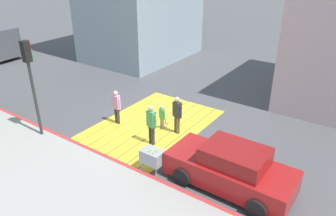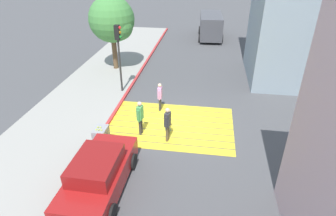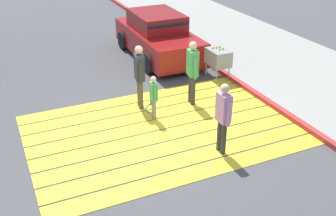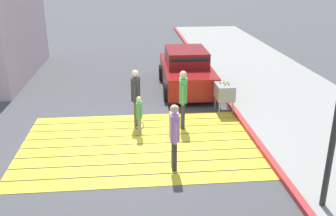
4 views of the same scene
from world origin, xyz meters
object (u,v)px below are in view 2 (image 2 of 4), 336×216
at_px(tennis_ball_cart, 101,133).
at_px(pedestrian_adult_trailing, 160,95).
at_px(pedestrian_adult_side, 168,122).
at_px(traffic_light_corner, 119,46).
at_px(van_down_street, 211,26).
at_px(pedestrian_child_with_racket, 168,120).
at_px(pedestrian_adult_lead, 140,116).
at_px(street_tree, 113,21).
at_px(car_parked_near_curb, 99,174).

distance_m(tennis_ball_cart, pedestrian_adult_trailing, 4.23).
bearing_deg(pedestrian_adult_side, traffic_light_corner, 127.52).
height_order(van_down_street, pedestrian_adult_side, van_down_street).
height_order(tennis_ball_cart, pedestrian_child_with_racket, pedestrian_child_with_racket).
xyz_separation_m(traffic_light_corner, pedestrian_adult_trailing, (2.76, -1.91, -2.07)).
height_order(pedestrian_adult_lead, pedestrian_adult_trailing, pedestrian_adult_lead).
xyz_separation_m(traffic_light_corner, street_tree, (-1.52, 3.73, 0.59)).
xyz_separation_m(van_down_street, pedestrian_adult_side, (-1.64, -18.36, -0.26)).
distance_m(traffic_light_corner, pedestrian_adult_trailing, 3.94).
bearing_deg(pedestrian_child_with_racket, car_parked_near_curb, -114.74).
bearing_deg(pedestrian_adult_side, car_parked_near_curb, -120.19).
xyz_separation_m(pedestrian_adult_trailing, pedestrian_child_with_racket, (0.77, -2.04, -0.31)).
xyz_separation_m(car_parked_near_curb, pedestrian_adult_trailing, (1.18, 6.29, 0.23)).
bearing_deg(van_down_street, car_parked_near_curb, -99.53).
bearing_deg(pedestrian_adult_trailing, traffic_light_corner, 145.36).
bearing_deg(van_down_street, pedestrian_adult_side, -95.10).
bearing_deg(traffic_light_corner, tennis_ball_cart, -83.06).
distance_m(street_tree, tennis_ball_cart, 10.01).
xyz_separation_m(tennis_ball_cart, pedestrian_adult_side, (2.93, 0.88, 0.32)).
bearing_deg(street_tree, pedestrian_child_with_racket, -56.66).
relative_size(street_tree, pedestrian_adult_side, 3.04).
xyz_separation_m(car_parked_near_curb, pedestrian_adult_lead, (0.65, 3.84, 0.30)).
height_order(street_tree, pedestrian_adult_lead, street_tree).
distance_m(car_parked_near_curb, traffic_light_corner, 8.66).
distance_m(traffic_light_corner, street_tree, 4.08).
bearing_deg(van_down_street, pedestrian_adult_trailing, -99.08).
relative_size(van_down_street, pedestrian_child_with_racket, 4.45).
bearing_deg(tennis_ball_cart, van_down_street, 76.64).
bearing_deg(pedestrian_child_with_racket, van_down_street, 84.44).
distance_m(van_down_street, tennis_ball_cart, 19.78).
bearing_deg(car_parked_near_curb, van_down_street, 80.47).
bearing_deg(van_down_street, traffic_light_corner, -111.02).
xyz_separation_m(pedestrian_adult_side, pedestrian_child_with_racket, (-0.08, 0.75, -0.36)).
distance_m(street_tree, pedestrian_adult_side, 10.21).
height_order(tennis_ball_cart, pedestrian_adult_lead, pedestrian_adult_lead).
xyz_separation_m(traffic_light_corner, tennis_ball_cart, (0.68, -5.58, -2.34)).
xyz_separation_m(pedestrian_adult_trailing, pedestrian_adult_side, (0.85, -2.79, 0.05)).
relative_size(car_parked_near_curb, pedestrian_adult_trailing, 2.60).
relative_size(traffic_light_corner, pedestrian_adult_trailing, 2.55).
relative_size(traffic_light_corner, street_tree, 0.80).
distance_m(pedestrian_adult_lead, pedestrian_adult_trailing, 2.50).
bearing_deg(pedestrian_adult_lead, traffic_light_corner, 117.17).
bearing_deg(pedestrian_child_with_racket, pedestrian_adult_trailing, 110.74).
xyz_separation_m(street_tree, pedestrian_adult_trailing, (4.28, -5.64, -2.66)).
bearing_deg(street_tree, pedestrian_adult_side, -58.69).
distance_m(pedestrian_adult_lead, pedestrian_adult_side, 1.42).
distance_m(van_down_street, pedestrian_adult_side, 18.43).
relative_size(tennis_ball_cart, pedestrian_adult_lead, 0.57).
distance_m(van_down_street, pedestrian_child_with_racket, 17.70).
bearing_deg(van_down_street, pedestrian_adult_lead, -99.51).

